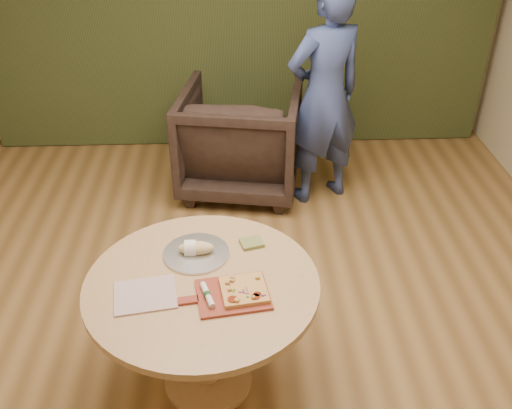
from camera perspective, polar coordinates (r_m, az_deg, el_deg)
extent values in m
cube|color=olive|center=(3.60, -0.76, -14.62)|extent=(5.00, 6.00, 0.02)
cube|color=#2C3618|center=(5.47, -1.89, 19.73)|extent=(4.80, 0.14, 2.78)
cylinder|color=tan|center=(3.45, -4.79, -16.99)|extent=(0.50, 0.50, 0.03)
cylinder|color=tan|center=(3.19, -5.07, -13.06)|extent=(0.12, 0.12, 0.68)
cylinder|color=tan|center=(2.94, -5.43, -7.96)|extent=(1.20, 1.20, 0.04)
cube|color=maroon|center=(2.83, -2.32, -8.98)|extent=(0.39, 0.33, 0.01)
cube|color=maroon|center=(2.81, -6.81, -9.51)|extent=(0.11, 0.06, 0.01)
cube|color=tan|center=(2.82, -1.22, -8.54)|extent=(0.25, 0.25, 0.02)
cylinder|color=#661803|center=(2.77, -0.05, -9.20)|extent=(0.04, 0.04, 0.00)
cylinder|color=#661803|center=(2.76, -2.35, -9.45)|extent=(0.05, 0.05, 0.00)
cylinder|color=#661803|center=(2.78, 0.11, -8.95)|extent=(0.04, 0.04, 0.00)
cube|color=tan|center=(2.76, -0.27, -9.28)|extent=(0.02, 0.02, 0.01)
cube|color=tan|center=(2.84, -2.88, -7.79)|extent=(0.02, 0.02, 0.01)
cube|color=tan|center=(2.85, -2.42, -7.56)|extent=(0.03, 0.03, 0.01)
cube|color=tan|center=(2.87, -2.38, -7.36)|extent=(0.03, 0.03, 0.01)
cube|color=tan|center=(2.87, 0.17, -7.30)|extent=(0.02, 0.02, 0.01)
cube|color=tan|center=(2.74, -1.92, -9.55)|extent=(0.03, 0.03, 0.01)
cube|color=tan|center=(2.80, -2.64, -8.47)|extent=(0.02, 0.02, 0.01)
cube|color=#226A1B|center=(2.76, -0.01, -9.33)|extent=(0.01, 0.01, 0.00)
cube|color=#226A1B|center=(2.80, -2.26, -8.68)|extent=(0.01, 0.01, 0.00)
cube|color=#226A1B|center=(2.77, -0.83, -9.22)|extent=(0.01, 0.01, 0.00)
cube|color=#226A1B|center=(2.78, 0.06, -9.07)|extent=(0.01, 0.01, 0.00)
cube|color=#226A1B|center=(2.80, -1.25, -8.57)|extent=(0.01, 0.01, 0.00)
cube|color=#226A1B|center=(2.81, -2.22, -8.53)|extent=(0.01, 0.01, 0.00)
cube|color=#226A1B|center=(2.75, -1.74, -9.48)|extent=(0.01, 0.01, 0.00)
cube|color=#8D4073|center=(2.81, -0.92, -8.46)|extent=(0.01, 0.03, 0.00)
cube|color=#8D4073|center=(2.78, 0.54, -9.00)|extent=(0.02, 0.03, 0.00)
cube|color=#8D4073|center=(2.77, 0.77, -9.08)|extent=(0.03, 0.02, 0.00)
cube|color=#8D4073|center=(2.79, -1.46, -8.74)|extent=(0.03, 0.01, 0.00)
cube|color=#8D4073|center=(2.79, -0.96, -8.86)|extent=(0.03, 0.02, 0.00)
cube|color=#8D4073|center=(2.84, -2.63, -7.90)|extent=(0.01, 0.03, 0.00)
cylinder|color=silver|center=(2.80, -4.87, -8.99)|extent=(0.08, 0.17, 0.03)
cylinder|color=#194C26|center=(2.80, -4.87, -8.99)|extent=(0.04, 0.03, 0.03)
cube|color=silver|center=(2.87, -5.39, -7.79)|extent=(0.03, 0.04, 0.00)
cube|color=silver|center=(2.88, -11.02, -8.86)|extent=(0.34, 0.30, 0.01)
cylinder|color=silver|center=(3.10, -5.98, -4.93)|extent=(0.35, 0.35, 0.01)
cylinder|color=silver|center=(3.09, -5.99, -4.86)|extent=(0.36, 0.36, 0.02)
ellipsoid|color=#D4BE81|center=(3.07, -6.03, -4.35)|extent=(0.19, 0.08, 0.07)
cylinder|color=silver|center=(3.08, -6.59, -4.36)|extent=(0.06, 0.09, 0.09)
cube|color=#575F2B|center=(3.15, -0.44, -3.86)|extent=(0.14, 0.13, 0.02)
imported|color=black|center=(4.90, -1.55, 7.01)|extent=(1.12, 1.07, 1.01)
imported|color=navy|center=(4.62, 6.85, 10.74)|extent=(0.79, 0.67, 1.84)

